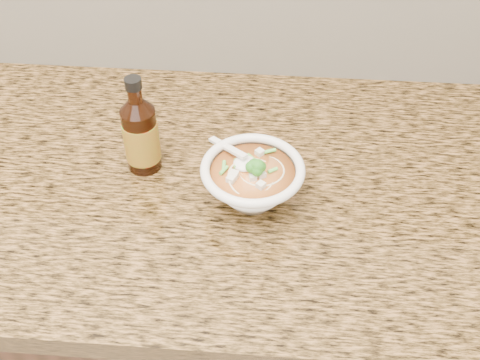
{
  "coord_description": "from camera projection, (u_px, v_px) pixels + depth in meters",
  "views": [
    {
      "loc": [
        0.36,
        0.93,
        1.61
      ],
      "look_at": [
        0.3,
        1.62,
        0.94
      ],
      "focal_mm": 45.0,
      "sensor_mm": 36.0,
      "label": 1
    }
  ],
  "objects": [
    {
      "name": "soup_bowl",
      "position": [
        252.0,
        182.0,
        0.96
      ],
      "size": [
        0.17,
        0.17,
        0.09
      ],
      "rotation": [
        0.0,
        0.0,
        -0.0
      ],
      "color": "white",
      "rests_on": "counter_slab"
    },
    {
      "name": "counter_slab",
      "position": [
        73.0,
        174.0,
        1.06
      ],
      "size": [
        4.0,
        0.68,
        0.04
      ],
      "primitive_type": "cube",
      "color": "olive",
      "rests_on": "cabinet"
    },
    {
      "name": "hot_sauce_bottle",
      "position": [
        141.0,
        135.0,
        1.0
      ],
      "size": [
        0.07,
        0.07,
        0.18
      ],
      "rotation": [
        0.0,
        0.0,
        -0.23
      ],
      "color": "black",
      "rests_on": "counter_slab"
    },
    {
      "name": "cabinet",
      "position": [
        111.0,
        316.0,
        1.38
      ],
      "size": [
        4.0,
        0.65,
        0.86
      ],
      "primitive_type": "cube",
      "color": "#321D0F",
      "rests_on": "ground"
    }
  ]
}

